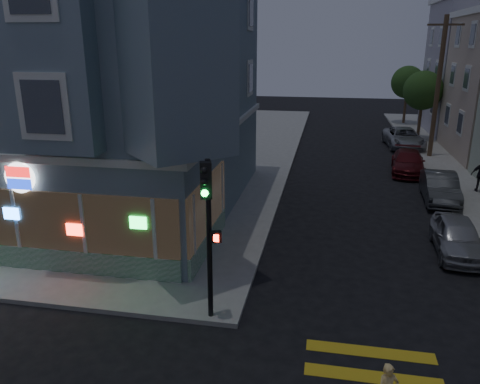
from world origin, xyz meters
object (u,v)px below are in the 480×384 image
(street_tree_near, at_px, (423,91))
(parked_car_a, at_px, (457,237))
(parked_car_c, at_px, (408,162))
(parked_car_d, at_px, (404,138))
(parked_car_b, at_px, (440,187))
(utility_pole, at_px, (438,86))
(traffic_signal, at_px, (208,215))
(street_tree_far, at_px, (408,82))

(street_tree_near, height_order, parked_car_a, street_tree_near)
(parked_car_c, xyz_separation_m, parked_car_d, (0.75, 7.34, 0.07))
(parked_car_b, height_order, parked_car_d, parked_car_d)
(parked_car_a, bearing_deg, parked_car_d, 90.62)
(street_tree_near, bearing_deg, utility_pole, -91.91)
(utility_pole, distance_m, parked_car_c, 6.30)
(parked_car_b, relative_size, parked_car_d, 0.81)
(parked_car_a, relative_size, traffic_signal, 0.86)
(street_tree_near, distance_m, traffic_signal, 29.57)
(parked_car_d, distance_m, traffic_signal, 26.41)
(street_tree_near, distance_m, parked_car_d, 4.60)
(utility_pole, height_order, street_tree_far, utility_pole)
(utility_pole, height_order, parked_car_a, utility_pole)
(parked_car_a, distance_m, parked_car_d, 18.80)
(street_tree_near, relative_size, traffic_signal, 1.17)
(parked_car_b, relative_size, parked_car_c, 0.94)
(parked_car_a, xyz_separation_m, parked_car_d, (0.66, 18.79, 0.07))
(traffic_signal, bearing_deg, parked_car_a, 20.34)
(parked_car_b, xyz_separation_m, parked_car_c, (-0.75, 5.20, -0.04))
(utility_pole, xyz_separation_m, street_tree_far, (0.20, 14.00, -0.86))
(street_tree_near, xyz_separation_m, parked_car_d, (-1.50, -2.94, -3.20))
(street_tree_near, height_order, parked_car_c, street_tree_near)
(parked_car_d, bearing_deg, traffic_signal, -112.78)
(street_tree_near, distance_m, parked_car_c, 11.02)
(street_tree_far, xyz_separation_m, traffic_signal, (-10.00, -35.81, -0.72))
(parked_car_a, distance_m, parked_car_c, 11.44)
(street_tree_far, bearing_deg, parked_car_a, -94.16)
(parked_car_b, bearing_deg, utility_pole, 85.68)
(parked_car_a, relative_size, parked_car_d, 0.74)
(parked_car_d, bearing_deg, parked_car_c, -99.74)
(parked_car_a, height_order, parked_car_d, parked_car_d)
(utility_pole, relative_size, street_tree_near, 1.70)
(street_tree_far, height_order, parked_car_b, street_tree_far)
(parked_car_c, bearing_deg, parked_car_d, 90.35)
(parked_car_c, bearing_deg, street_tree_near, 83.83)
(utility_pole, height_order, parked_car_c, utility_pole)
(parked_car_a, height_order, parked_car_c, parked_car_a)
(street_tree_far, xyz_separation_m, parked_car_d, (-1.50, -10.94, -3.20))
(street_tree_far, height_order, parked_car_a, street_tree_far)
(parked_car_b, xyz_separation_m, traffic_signal, (-8.50, -12.33, 2.51))
(utility_pole, relative_size, parked_car_a, 2.31)
(parked_car_d, bearing_deg, parked_car_a, -95.93)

